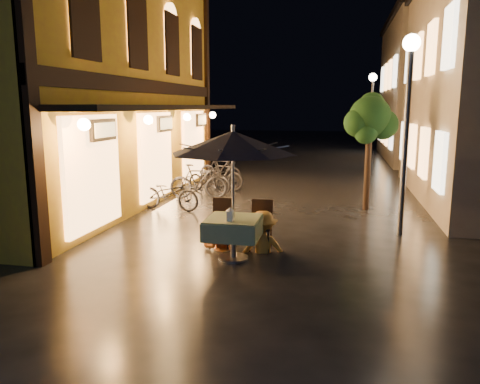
% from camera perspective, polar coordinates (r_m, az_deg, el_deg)
% --- Properties ---
extents(ground, '(90.00, 90.00, 0.00)m').
position_cam_1_polar(ground, '(9.02, 0.96, -7.55)').
color(ground, black).
rests_on(ground, ground).
extents(west_building, '(5.90, 11.40, 7.40)m').
position_cam_1_polar(west_building, '(14.46, -19.16, 13.57)').
color(west_building, '#B8842D').
rests_on(west_building, ground).
extents(east_building_far, '(7.30, 10.30, 7.30)m').
position_cam_1_polar(east_building_far, '(27.07, 25.02, 11.36)').
color(east_building_far, tan).
rests_on(east_building_far, ground).
extents(street_tree, '(1.43, 1.20, 3.15)m').
position_cam_1_polar(street_tree, '(12.96, 15.62, 8.46)').
color(street_tree, black).
rests_on(street_tree, ground).
extents(streetlamp_near, '(0.36, 0.36, 4.23)m').
position_cam_1_polar(streetlamp_near, '(10.51, 19.81, 10.57)').
color(streetlamp_near, '#59595E').
rests_on(streetlamp_near, ground).
extents(streetlamp_far, '(0.36, 0.36, 4.23)m').
position_cam_1_polar(streetlamp_far, '(22.46, 15.76, 10.42)').
color(streetlamp_far, '#59595E').
rests_on(streetlamp_far, ground).
extents(cafe_table, '(0.99, 0.99, 0.78)m').
position_cam_1_polar(cafe_table, '(8.57, -0.84, -4.42)').
color(cafe_table, '#59595E').
rests_on(cafe_table, ground).
extents(patio_umbrella, '(2.27, 2.27, 2.46)m').
position_cam_1_polar(patio_umbrella, '(8.31, -0.87, 6.04)').
color(patio_umbrella, '#59595E').
rests_on(patio_umbrella, ground).
extents(cafe_chair_left, '(0.42, 0.42, 0.97)m').
position_cam_1_polar(cafe_chair_left, '(9.37, -2.22, -3.44)').
color(cafe_chair_left, black).
rests_on(cafe_chair_left, ground).
extents(cafe_chair_right, '(0.42, 0.42, 0.97)m').
position_cam_1_polar(cafe_chair_right, '(9.21, 2.62, -3.69)').
color(cafe_chair_right, black).
rests_on(cafe_chair_right, ground).
extents(table_lantern, '(0.16, 0.16, 0.25)m').
position_cam_1_polar(table_lantern, '(8.26, -1.22, -2.63)').
color(table_lantern, white).
rests_on(table_lantern, cafe_table).
extents(person_orange, '(0.79, 0.69, 1.37)m').
position_cam_1_polar(person_orange, '(9.21, -2.54, -2.76)').
color(person_orange, '#BA5B1F').
rests_on(person_orange, ground).
extents(person_yellow, '(1.11, 0.80, 1.55)m').
position_cam_1_polar(person_yellow, '(9.00, 2.81, -2.46)').
color(person_yellow, orange).
rests_on(person_yellow, ground).
extents(bicycle_0, '(1.83, 0.87, 0.93)m').
position_cam_1_polar(bicycle_0, '(12.76, -8.66, -0.15)').
color(bicycle_0, black).
rests_on(bicycle_0, ground).
extents(bicycle_1, '(1.80, 0.71, 1.05)m').
position_cam_1_polar(bicycle_1, '(14.23, -5.09, 1.28)').
color(bicycle_1, black).
rests_on(bicycle_1, ground).
extents(bicycle_2, '(1.81, 1.24, 0.90)m').
position_cam_1_polar(bicycle_2, '(15.19, -3.77, 1.59)').
color(bicycle_2, black).
rests_on(bicycle_2, ground).
extents(bicycle_3, '(1.67, 1.09, 0.97)m').
position_cam_1_polar(bicycle_3, '(15.78, -2.04, 2.08)').
color(bicycle_3, black).
rests_on(bicycle_3, ground).
extents(bicycle_4, '(1.61, 0.76, 0.82)m').
position_cam_1_polar(bicycle_4, '(16.23, -2.44, 2.03)').
color(bicycle_4, black).
rests_on(bicycle_4, ground).
extents(bicycle_5, '(1.78, 0.96, 1.03)m').
position_cam_1_polar(bicycle_5, '(16.96, -2.43, 2.75)').
color(bicycle_5, black).
rests_on(bicycle_5, ground).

